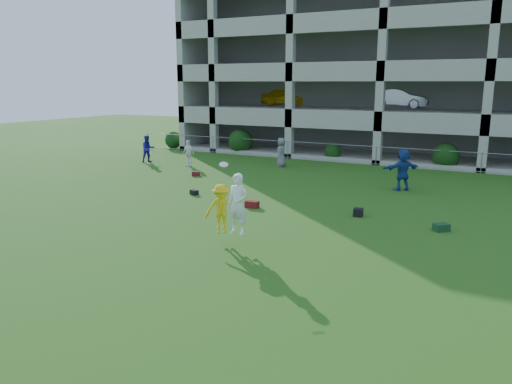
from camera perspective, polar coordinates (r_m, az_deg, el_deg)
The scene contains 14 objects.
ground at distance 14.82m, azimuth -5.70°, elevation -7.49°, with size 100.00×100.00×0.00m, color #235114.
bystander_a at distance 32.87m, azimuth -12.26°, elevation 4.85°, with size 0.84×0.66×1.73m, color #2A2199.
bystander_b at distance 30.84m, azimuth -7.74°, elevation 4.43°, with size 0.94×0.39×1.61m, color white.
bystander_c at distance 30.40m, azimuth 2.92°, elevation 4.55°, with size 0.86×0.56×1.76m, color slate.
bystander_d at distance 24.59m, azimuth 16.43°, elevation 2.47°, with size 1.85×0.59×1.99m, color navy.
bag_red_a at distance 20.46m, azimuth -0.46°, elevation -1.41°, with size 0.55×0.30×0.28m, color #590F15.
bag_black_b at distance 22.99m, azimuth -7.08°, elevation -0.04°, with size 0.40×0.25×0.22m, color black.
bag_green_c at distance 18.43m, azimuth 20.42°, elevation -3.81°, with size 0.50×0.35×0.26m, color #143513.
crate_d at distance 19.55m, azimuth 11.61°, elevation -2.29°, with size 0.35×0.35×0.30m, color black.
bag_red_f at distance 27.65m, azimuth -6.88°, elevation 2.10°, with size 0.45×0.28×0.24m, color #58190F.
frisbee_contest at distance 15.62m, azimuth -3.30°, elevation -1.72°, with size 1.67×1.04×2.36m.
parking_garage at distance 40.04m, azimuth 17.17°, elevation 13.29°, with size 30.00×14.00×12.00m.
fence at distance 31.84m, azimuth 13.55°, elevation 4.09°, with size 36.06×0.06×1.20m.
shrub_row at distance 31.62m, azimuth 22.06°, elevation 5.12°, with size 34.38×2.52×3.50m.
Camera 1 is at (7.79, -11.56, 5.03)m, focal length 35.00 mm.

